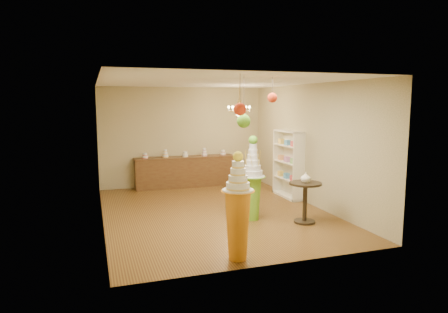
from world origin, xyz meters
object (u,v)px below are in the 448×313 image
object	(u,v)px
sideboard	(185,171)
round_table	(305,197)
pedestal_green	(253,187)
pedestal_orange	(238,216)

from	to	relation	value
sideboard	round_table	size ratio (longest dim) A/B	3.40
pedestal_green	pedestal_orange	size ratio (longest dim) A/B	1.04
round_table	sideboard	bearing A→B (deg)	109.75
pedestal_green	pedestal_orange	bearing A→B (deg)	-118.60
pedestal_green	round_table	xyz separation A→B (m)	(0.97, -0.56, -0.17)
pedestal_green	round_table	bearing A→B (deg)	-29.98
pedestal_green	sideboard	world-z (taller)	pedestal_green
pedestal_orange	round_table	bearing A→B (deg)	34.67
pedestal_orange	sideboard	xyz separation A→B (m)	(0.47, 5.82, -0.24)
sideboard	round_table	world-z (taller)	sideboard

